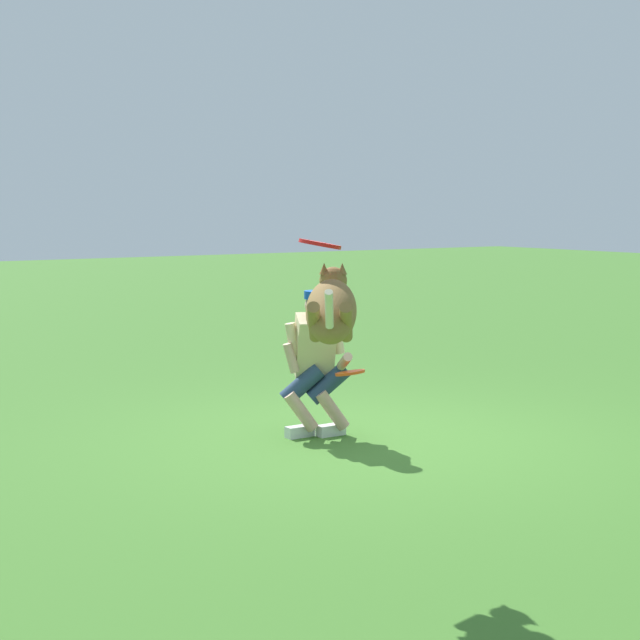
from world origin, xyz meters
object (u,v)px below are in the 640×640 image
(dog, at_px, (331,309))
(frisbee_held, at_px, (350,373))
(frisbee_flying, at_px, (320,244))
(person, at_px, (315,358))

(dog, xyz_separation_m, frisbee_held, (-1.66, -2.17, -0.83))
(dog, relative_size, frisbee_flying, 3.53)
(frisbee_flying, distance_m, frisbee_held, 2.76)
(frisbee_held, bearing_deg, frisbee_flying, 50.65)
(person, height_order, dog, dog)
(person, xyz_separation_m, frisbee_flying, (1.47, 2.29, 1.10))
(dog, relative_size, frisbee_held, 3.48)
(frisbee_flying, xyz_separation_m, frisbee_held, (-1.58, -1.92, -1.19))
(person, distance_m, frisbee_flying, 2.94)
(person, bearing_deg, frisbee_flying, -10.81)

